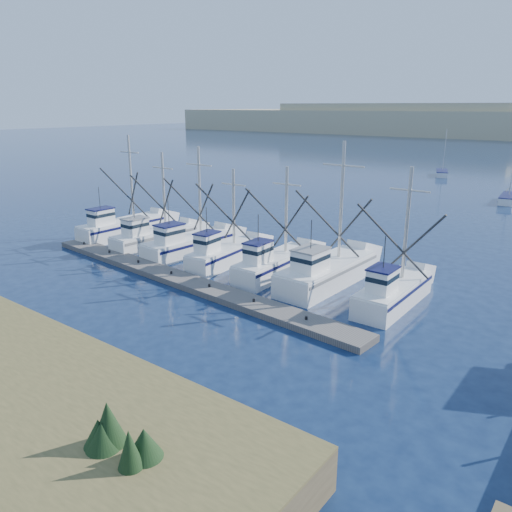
% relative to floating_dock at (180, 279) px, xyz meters
% --- Properties ---
extents(ground, '(500.00, 500.00, 0.00)m').
position_rel_floating_dock_xyz_m(ground, '(6.44, -6.08, -0.20)').
color(ground, '#0D1C3A').
rests_on(ground, ground).
extents(floating_dock, '(30.23, 4.40, 0.40)m').
position_rel_floating_dock_xyz_m(floating_dock, '(0.00, 0.00, 0.00)').
color(floating_dock, '#67615C').
rests_on(floating_dock, ground).
extents(trawler_fleet, '(29.52, 9.31, 9.74)m').
position_rel_floating_dock_xyz_m(trawler_fleet, '(0.09, 5.19, 0.75)').
color(trawler_fleet, white).
rests_on(trawler_fleet, ground).
extents(sailboat_near, '(2.24, 6.27, 8.10)m').
position_rel_floating_dock_xyz_m(sailboat_near, '(11.71, 47.24, 0.29)').
color(sailboat_near, white).
rests_on(sailboat_near, ground).
extents(sailboat_far, '(3.71, 6.49, 8.10)m').
position_rel_floating_dock_xyz_m(sailboat_far, '(-3.24, 67.62, 0.29)').
color(sailboat_far, white).
rests_on(sailboat_far, ground).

